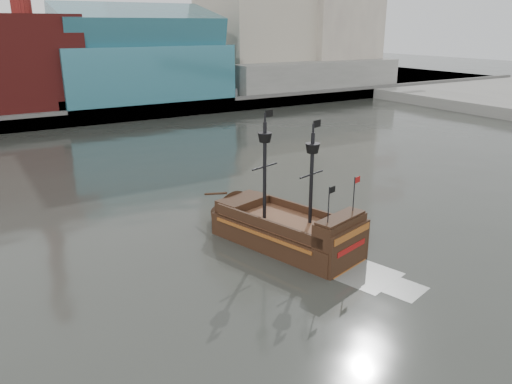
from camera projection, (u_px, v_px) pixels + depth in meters
ground at (368, 286)px, 30.91m from camera, size 400.00×400.00×0.00m
promenade_far at (63, 97)px, 105.14m from camera, size 220.00×60.00×2.00m
seawall at (100, 116)px, 81.14m from camera, size 220.00×1.00×2.60m
crane_a at (377, 10)px, 129.98m from camera, size 22.50×4.00×32.25m
crane_b at (376, 24)px, 143.93m from camera, size 19.10×4.00×26.25m
pirate_ship at (287, 234)px, 36.27m from camera, size 7.84×14.73×10.57m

